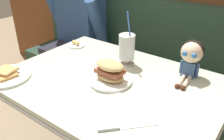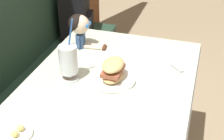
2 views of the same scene
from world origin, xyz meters
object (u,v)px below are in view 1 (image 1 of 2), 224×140
Objects in this scene: toast_plate at (6,76)px; seated_doll at (192,54)px; butter_knife at (117,128)px; butter_saucer at (76,45)px; diner_patron at (78,24)px; sandwich_plate at (110,74)px; milkshake_glass at (127,48)px.

seated_doll is at bearing 37.25° from toast_plate.
butter_knife is 0.56m from seated_doll.
butter_saucer is 0.78m from seated_doll.
butter_saucer is (-0.01, 0.53, -0.00)m from toast_plate.
toast_plate is 0.69m from butter_knife.
butter_knife is 0.23× the size of diner_patron.
sandwich_plate is 0.42m from seated_doll.
butter_saucer is at bearing 144.42° from butter_knife.
toast_plate is 0.54m from sandwich_plate.
milkshake_glass is 1.71× the size of butter_knife.
milkshake_glass is at bearing -4.20° from butter_saucer.
butter_knife is at bearing -60.04° from milkshake_glass.
milkshake_glass is 2.62× the size of butter_saucer.
sandwich_plate is 1.83× the size of butter_saucer.
seated_doll is 1.14m from diner_patron.
milkshake_glass reaches higher than butter_knife.
milkshake_glass is at bearing 119.96° from butter_knife.
milkshake_glass reaches higher than sandwich_plate.
butter_saucer is 0.54× the size of seated_doll.
seated_doll is at bearing 83.04° from butter_knife.
toast_plate is 1.36× the size of butter_knife.
toast_plate is 0.94m from diner_patron.
sandwich_plate is (0.04, -0.21, -0.06)m from milkshake_glass.
sandwich_plate reaches higher than toast_plate.
seated_doll is at bearing 3.34° from butter_saucer.
milkshake_glass is 0.55m from butter_knife.
toast_plate is 0.53m from butter_saucer.
sandwich_plate is (0.46, 0.29, 0.03)m from toast_plate.
diner_patron reaches higher than toast_plate.
seated_doll reaches higher than toast_plate.
diner_patron is at bearing 132.07° from butter_saucer.
sandwich_plate is 0.53m from butter_saucer.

